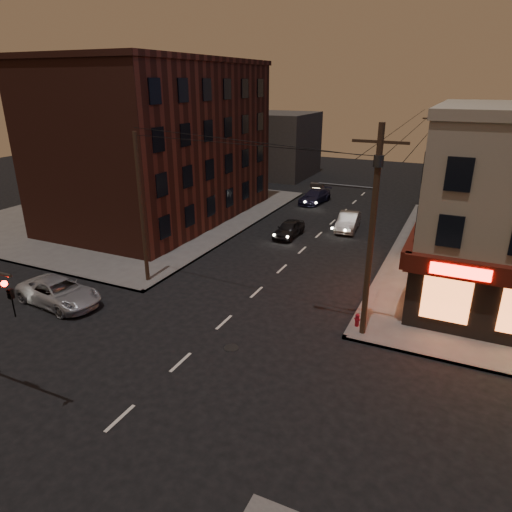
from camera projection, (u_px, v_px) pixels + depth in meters
The scene contains 14 objects.
ground at pixel (181, 362), 20.36m from camera, with size 120.00×120.00×0.00m, color black.
sidewalk_nw at pixel (135, 212), 43.53m from camera, with size 24.00×28.00×0.15m, color #514F4C.
brick_apartment at pixel (160, 144), 39.79m from camera, with size 12.00×20.00×13.00m, color #4A2117.
bg_building_ne_a at pixel (510, 169), 45.65m from camera, with size 10.00×12.00×7.00m, color #3F3D3A.
bg_building_nw at pixel (277, 145), 59.57m from camera, with size 9.00×10.00×8.00m, color #3F3D3A.
bg_building_ne_b at pixel (487, 154), 58.45m from camera, with size 8.00×8.00×6.00m, color #3F3D3A.
utility_pole_main at pixel (370, 223), 20.54m from camera, with size 4.20×0.44×10.00m.
utility_pole_far at pixel (429, 162), 43.03m from camera, with size 0.26×0.26×9.00m, color #382619.
utility_pole_west at pixel (142, 210), 26.88m from camera, with size 0.24×0.24×9.00m, color #382619.
suv_cross at pixel (59, 292), 25.45m from camera, with size 2.40×5.20×1.44m, color #A0A3A9.
sedan_near at pixel (289, 229), 36.58m from camera, with size 1.56×3.88×1.32m, color black.
sedan_mid at pixel (348, 221), 38.29m from camera, with size 1.54×4.42×1.46m, color slate.
sedan_far at pixel (315, 196), 46.78m from camera, with size 1.93×4.74×1.38m, color black.
fire_hydrant at pixel (357, 319), 22.96m from camera, with size 0.31×0.31×0.69m.
Camera 1 is at (10.41, -14.22, 11.73)m, focal length 32.00 mm.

